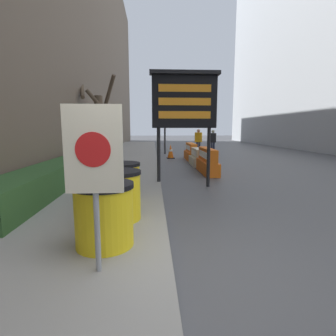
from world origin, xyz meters
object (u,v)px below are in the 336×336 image
at_px(jersey_barrier_cream, 198,158).
at_px(message_board, 184,102).
at_px(barrel_drum_foreground, 104,214).
at_px(barrel_drum_middle, 118,195).
at_px(barrel_drum_back, 121,183).
at_px(pedestrian_worker, 198,139).
at_px(jersey_barrier_orange_far, 207,162).
at_px(pedestrian_passerby, 213,140).
at_px(traffic_light_near_curb, 165,113).
at_px(warning_sign, 94,161).
at_px(traffic_cone_near, 171,152).
at_px(jersey_barrier_orange_near, 191,153).

bearing_deg(jersey_barrier_cream, message_board, -104.80).
distance_m(barrel_drum_foreground, barrel_drum_middle, 1.00).
relative_size(barrel_drum_back, pedestrian_worker, 0.51).
bearing_deg(jersey_barrier_orange_far, barrel_drum_back, -121.41).
xyz_separation_m(message_board, jersey_barrier_cream, (1.19, 4.49, -2.07)).
bearing_deg(pedestrian_passerby, message_board, 86.36).
xyz_separation_m(barrel_drum_foreground, barrel_drum_back, (-0.01, 2.00, 0.00)).
xyz_separation_m(barrel_drum_foreground, barrel_drum_middle, (0.05, 1.00, 0.00)).
xyz_separation_m(message_board, pedestrian_passerby, (3.12, 9.85, -1.47)).
height_order(message_board, traffic_light_near_curb, traffic_light_near_curb).
xyz_separation_m(warning_sign, pedestrian_worker, (3.64, 14.71, -0.39)).
bearing_deg(traffic_light_near_curb, pedestrian_worker, -1.98).
bearing_deg(message_board, barrel_drum_back, -125.89).
height_order(message_board, jersey_barrier_orange_far, message_board).
relative_size(warning_sign, pedestrian_passerby, 1.11).
relative_size(barrel_drum_back, jersey_barrier_cream, 0.50).
bearing_deg(barrel_drum_middle, jersey_barrier_orange_far, 64.01).
relative_size(barrel_drum_back, traffic_cone_near, 1.06).
xyz_separation_m(jersey_barrier_orange_far, traffic_light_near_curb, (-1.26, 7.67, 2.28)).
distance_m(message_board, jersey_barrier_cream, 5.08).
distance_m(jersey_barrier_cream, traffic_cone_near, 3.09).
distance_m(barrel_drum_middle, jersey_barrier_orange_far, 6.08).
height_order(barrel_drum_foreground, traffic_cone_near, barrel_drum_foreground).
relative_size(barrel_drum_back, jersey_barrier_orange_far, 0.39).
bearing_deg(warning_sign, jersey_barrier_orange_near, 76.81).
height_order(traffic_cone_near, traffic_light_near_curb, traffic_light_near_curb).
height_order(warning_sign, jersey_barrier_orange_near, warning_sign).
bearing_deg(traffic_light_near_curb, warning_sign, -95.45).
relative_size(message_board, jersey_barrier_orange_far, 1.52).
xyz_separation_m(barrel_drum_middle, pedestrian_passerby, (4.60, 12.98, 0.36)).
relative_size(barrel_drum_back, traffic_light_near_curb, 0.22).
distance_m(message_board, jersey_barrier_orange_far, 3.29).
distance_m(barrel_drum_middle, warning_sign, 1.83).
xyz_separation_m(jersey_barrier_orange_near, traffic_cone_near, (-1.06, 0.78, -0.01)).
distance_m(barrel_drum_foreground, warning_sign, 1.02).
relative_size(barrel_drum_middle, traffic_cone_near, 1.06).
distance_m(warning_sign, pedestrian_worker, 15.16).
bearing_deg(jersey_barrier_orange_far, warning_sign, -110.55).
bearing_deg(jersey_barrier_orange_far, message_board, -116.92).
bearing_deg(barrel_drum_back, warning_sign, -88.80).
bearing_deg(pedestrian_passerby, jersey_barrier_orange_far, 89.51).
xyz_separation_m(message_board, traffic_cone_near, (0.12, 7.39, -2.03)).
bearing_deg(jersey_barrier_orange_far, jersey_barrier_orange_near, 90.00).
distance_m(barrel_drum_back, traffic_cone_near, 9.66).
bearing_deg(jersey_barrier_orange_near, pedestrian_worker, 73.77).
bearing_deg(traffic_cone_near, message_board, -90.97).
bearing_deg(warning_sign, message_board, 72.77).
height_order(barrel_drum_middle, traffic_light_near_curb, traffic_light_near_curb).
relative_size(warning_sign, jersey_barrier_cream, 1.06).
bearing_deg(traffic_light_near_curb, jersey_barrier_orange_far, -80.68).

